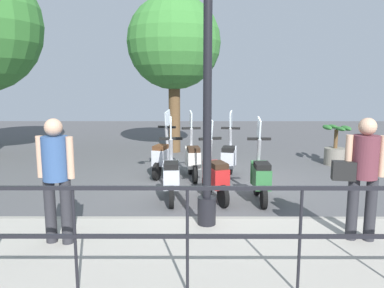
{
  "coord_description": "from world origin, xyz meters",
  "views": [
    {
      "loc": [
        -7.55,
        0.48,
        2.16
      ],
      "look_at": [
        0.2,
        0.5,
        0.9
      ],
      "focal_mm": 35.0,
      "sensor_mm": 36.0,
      "label": 1
    }
  ],
  "objects_px": {
    "scooter_near_1": "(215,175)",
    "scooter_far_0": "(229,158)",
    "pedestrian_with_bag": "(363,170)",
    "scooter_far_1": "(193,158)",
    "tree_distant": "(174,43)",
    "potted_palm": "(335,148)",
    "scooter_near_0": "(261,176)",
    "scooter_near_2": "(171,176)",
    "pedestrian_distant": "(56,171)",
    "scooter_far_2": "(163,156)",
    "lamp_post_near": "(207,96)"
  },
  "relations": [
    {
      "from": "scooter_near_0",
      "to": "scooter_near_2",
      "type": "height_order",
      "value": "same"
    },
    {
      "from": "pedestrian_with_bag",
      "to": "scooter_far_0",
      "type": "relative_size",
      "value": 1.03
    },
    {
      "from": "lamp_post_near",
      "to": "scooter_near_2",
      "type": "distance_m",
      "value": 2.24
    },
    {
      "from": "pedestrian_with_bag",
      "to": "scooter_near_1",
      "type": "xyz_separation_m",
      "value": [
        2.09,
        1.74,
        -0.6
      ]
    },
    {
      "from": "scooter_far_0",
      "to": "scooter_near_1",
      "type": "bearing_deg",
      "value": 177.55
    },
    {
      "from": "pedestrian_with_bag",
      "to": "scooter_far_1",
      "type": "height_order",
      "value": "pedestrian_with_bag"
    },
    {
      "from": "scooter_far_2",
      "to": "pedestrian_with_bag",
      "type": "bearing_deg",
      "value": -128.1
    },
    {
      "from": "scooter_near_2",
      "to": "scooter_far_1",
      "type": "distance_m",
      "value": 1.7
    },
    {
      "from": "pedestrian_distant",
      "to": "lamp_post_near",
      "type": "bearing_deg",
      "value": 117.86
    },
    {
      "from": "scooter_far_0",
      "to": "scooter_near_0",
      "type": "bearing_deg",
      "value": -154.58
    },
    {
      "from": "scooter_near_0",
      "to": "scooter_near_2",
      "type": "xyz_separation_m",
      "value": [
        0.03,
        1.64,
        0.0
      ]
    },
    {
      "from": "scooter_far_2",
      "to": "tree_distant",
      "type": "bearing_deg",
      "value": 14.13
    },
    {
      "from": "pedestrian_with_bag",
      "to": "scooter_far_1",
      "type": "relative_size",
      "value": 1.03
    },
    {
      "from": "pedestrian_distant",
      "to": "scooter_far_0",
      "type": "distance_m",
      "value": 4.64
    },
    {
      "from": "scooter_near_0",
      "to": "scooter_near_1",
      "type": "distance_m",
      "value": 0.83
    },
    {
      "from": "pedestrian_distant",
      "to": "scooter_near_0",
      "type": "distance_m",
      "value": 3.69
    },
    {
      "from": "scooter_near_0",
      "to": "scooter_far_0",
      "type": "xyz_separation_m",
      "value": [
        1.7,
        0.42,
        0.0
      ]
    },
    {
      "from": "scooter_far_1",
      "to": "scooter_far_2",
      "type": "distance_m",
      "value": 0.74
    },
    {
      "from": "pedestrian_distant",
      "to": "scooter_near_0",
      "type": "bearing_deg",
      "value": 135.51
    },
    {
      "from": "scooter_near_0",
      "to": "scooter_far_2",
      "type": "relative_size",
      "value": 1.0
    },
    {
      "from": "tree_distant",
      "to": "scooter_near_0",
      "type": "height_order",
      "value": "tree_distant"
    },
    {
      "from": "tree_distant",
      "to": "scooter_far_1",
      "type": "relative_size",
      "value": 3.14
    },
    {
      "from": "scooter_near_0",
      "to": "scooter_far_0",
      "type": "bearing_deg",
      "value": 14.92
    },
    {
      "from": "potted_palm",
      "to": "scooter_near_1",
      "type": "xyz_separation_m",
      "value": [
        -3.14,
        3.4,
        0.04
      ]
    },
    {
      "from": "tree_distant",
      "to": "potted_palm",
      "type": "distance_m",
      "value": 5.61
    },
    {
      "from": "tree_distant",
      "to": "scooter_far_0",
      "type": "bearing_deg",
      "value": -157.52
    },
    {
      "from": "scooter_near_2",
      "to": "scooter_far_0",
      "type": "bearing_deg",
      "value": -39.7
    },
    {
      "from": "scooter_near_0",
      "to": "scooter_far_1",
      "type": "xyz_separation_m",
      "value": [
        1.68,
        1.25,
        0.0
      ]
    },
    {
      "from": "scooter_near_1",
      "to": "scooter_far_2",
      "type": "bearing_deg",
      "value": 12.7
    },
    {
      "from": "scooter_near_1",
      "to": "scooter_near_2",
      "type": "relative_size",
      "value": 1.0
    },
    {
      "from": "pedestrian_with_bag",
      "to": "scooter_near_1",
      "type": "height_order",
      "value": "pedestrian_with_bag"
    },
    {
      "from": "pedestrian_distant",
      "to": "potted_palm",
      "type": "bearing_deg",
      "value": 143.42
    },
    {
      "from": "tree_distant",
      "to": "scooter_far_0",
      "type": "xyz_separation_m",
      "value": [
        -3.39,
        -1.4,
        -2.89
      ]
    },
    {
      "from": "scooter_near_1",
      "to": "scooter_far_0",
      "type": "height_order",
      "value": "same"
    },
    {
      "from": "pedestrian_with_bag",
      "to": "scooter_near_0",
      "type": "relative_size",
      "value": 1.03
    },
    {
      "from": "scooter_near_0",
      "to": "lamp_post_near",
      "type": "bearing_deg",
      "value": 146.52
    },
    {
      "from": "scooter_near_1",
      "to": "scooter_far_0",
      "type": "xyz_separation_m",
      "value": [
        1.65,
        -0.41,
        0.0
      ]
    },
    {
      "from": "pedestrian_distant",
      "to": "scooter_far_2",
      "type": "relative_size",
      "value": 1.03
    },
    {
      "from": "tree_distant",
      "to": "pedestrian_with_bag",
      "type": "bearing_deg",
      "value": -159.07
    },
    {
      "from": "potted_palm",
      "to": "scooter_near_2",
      "type": "bearing_deg",
      "value": 126.89
    },
    {
      "from": "scooter_near_2",
      "to": "scooter_far_2",
      "type": "bearing_deg",
      "value": 5.47
    },
    {
      "from": "lamp_post_near",
      "to": "potted_palm",
      "type": "distance_m",
      "value": 6.12
    },
    {
      "from": "scooter_far_0",
      "to": "scooter_far_2",
      "type": "relative_size",
      "value": 1.0
    },
    {
      "from": "scooter_near_0",
      "to": "scooter_far_0",
      "type": "distance_m",
      "value": 1.75
    },
    {
      "from": "pedestrian_with_bag",
      "to": "potted_palm",
      "type": "bearing_deg",
      "value": -7.96
    },
    {
      "from": "pedestrian_with_bag",
      "to": "scooter_near_1",
      "type": "distance_m",
      "value": 2.78
    },
    {
      "from": "pedestrian_distant",
      "to": "scooter_near_0",
      "type": "height_order",
      "value": "pedestrian_distant"
    },
    {
      "from": "lamp_post_near",
      "to": "potted_palm",
      "type": "xyz_separation_m",
      "value": [
        4.7,
        -3.61,
        -1.55
      ]
    },
    {
      "from": "potted_palm",
      "to": "scooter_near_1",
      "type": "bearing_deg",
      "value": 132.73
    },
    {
      "from": "pedestrian_distant",
      "to": "scooter_far_0",
      "type": "bearing_deg",
      "value": 156.09
    }
  ]
}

